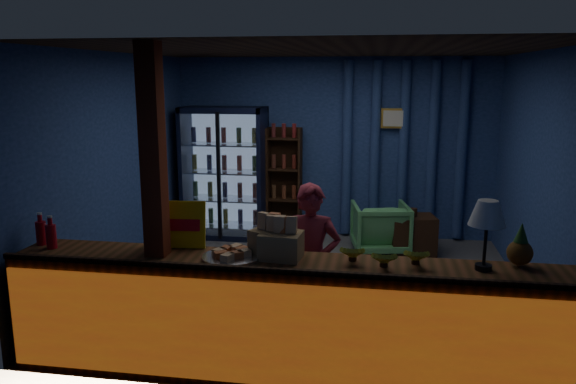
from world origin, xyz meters
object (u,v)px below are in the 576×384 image
Objects in this scene: shopkeeper at (311,264)px; green_chair at (380,228)px; table_lamp at (487,216)px; pastry_tray at (232,256)px.

green_chair is (0.61, 2.70, -0.38)m from shopkeeper.
table_lamp is (0.73, -3.29, 1.02)m from green_chair.
shopkeeper is 3.08× the size of pastry_tray.
pastry_tray is (-1.15, -3.34, 0.64)m from green_chair.
shopkeeper is at bearing 49.79° from pastry_tray.
shopkeeper reaches higher than pastry_tray.
table_lamp is at bearing -24.40° from shopkeeper.
green_chair is 1.59× the size of pastry_tray.
pastry_tray is at bearing 60.51° from green_chair.
shopkeeper is 2.79m from green_chair.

